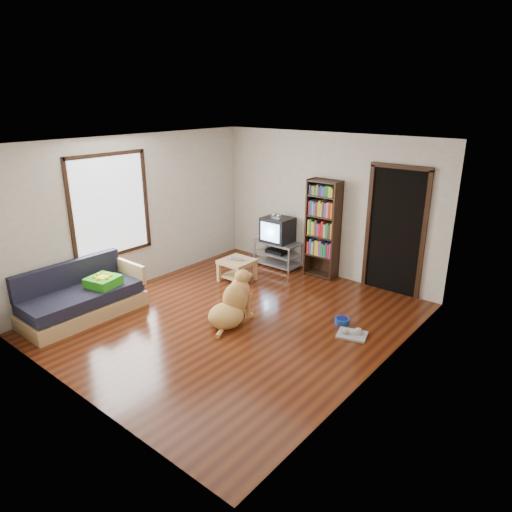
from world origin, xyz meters
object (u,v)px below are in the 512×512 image
Objects in this scene: green_cushion at (103,281)px; laptop at (236,260)px; tv_stand at (277,253)px; sofa at (82,299)px; dog_bowl at (342,321)px; crt_tv at (278,229)px; bookshelf at (323,224)px; dog at (233,304)px; grey_rag at (352,335)px; coffee_table at (237,266)px.

laptop is at bearing 58.03° from green_cushion.
green_cushion is 0.48× the size of tv_stand.
sofa is at bearing -105.02° from tv_stand.
dog_bowl is 0.24× the size of tv_stand.
crt_tv is at bearing 75.07° from sofa.
bookshelf reaches higher than dog.
dog is (1.80, 0.98, -0.20)m from green_cushion.
grey_rag is 0.44× the size of tv_stand.
tv_stand is at bearing 85.63° from coffee_table.
bookshelf is (-1.27, 1.43, 0.96)m from dog_bowl.
sofa is at bearing -149.68° from grey_rag.
sofa is at bearing -104.93° from crt_tv.
green_cushion reaches higher than coffee_table.
laptop is 0.83× the size of grey_rag.
grey_rag is 3.08m from crt_tv.
crt_tv is (-2.52, 1.61, 0.73)m from grey_rag.
coffee_table is at bearing 70.66° from sofa.
sofa reaches higher than dog.
crt_tv is 1.05× the size of coffee_table.
green_cushion is 0.24× the size of bookshelf.
grey_rag is at bearing -32.27° from tv_stand.
laptop is 2.34m from dog_bowl.
laptop is 2.66m from sofa.
coffee_table is at bearing 58.27° from green_cushion.
tv_stand is 1.55× the size of crt_tv.
green_cushion reaches higher than laptop.
laptop is at bearing 130.12° from dog.
green_cushion is at bearing -108.98° from coffee_table.
tv_stand reaches higher than grey_rag.
tv_stand is (0.85, 3.32, -0.22)m from green_cushion.
tv_stand is (-2.22, 1.34, 0.23)m from dog_bowl.
dog_bowl is 0.23× the size of dog.
crt_tv is 1.21m from coffee_table.
sofa is (-3.19, -2.29, 0.22)m from dog_bowl.
dog_bowl is (3.07, 1.98, -0.45)m from green_cushion.
crt_tv is at bearing 85.72° from coffee_table.
crt_tv is 0.32× the size of bookshelf.
dog_bowl is 0.39m from grey_rag.
grey_rag is (0.30, -0.25, -0.03)m from dog_bowl.
bookshelf reaches higher than laptop.
tv_stand is (0.08, 1.12, -0.14)m from laptop.
sofa is 2.31m from dog.
tv_stand is 2.53m from dog.
green_cushion is 0.40m from sofa.
laptop is 0.18× the size of bookshelf.
laptop is (0.77, 2.20, -0.08)m from green_cushion.
laptop is 0.57× the size of crt_tv.
coffee_table is (-0.08, -1.09, 0.01)m from tv_stand.
dog is (0.95, -2.37, -0.45)m from crt_tv.
crt_tv reaches higher than coffee_table.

